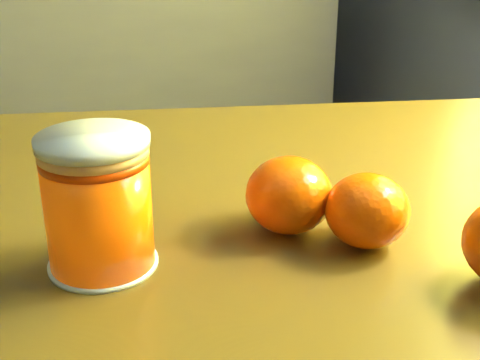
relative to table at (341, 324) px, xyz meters
name	(u,v)px	position (x,y,z in m)	size (l,w,h in m)	color
table	(341,324)	(0.00, 0.00, 0.00)	(1.12, 0.89, 0.75)	brown
juice_glass	(98,204)	(-0.20, 0.00, 0.15)	(0.08, 0.08, 0.10)	#FF5505
orange_front	(367,210)	(0.00, -0.03, 0.12)	(0.07, 0.07, 0.06)	#E14D04
orange_back	(289,195)	(-0.05, 0.01, 0.13)	(0.07, 0.07, 0.06)	#E14D04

